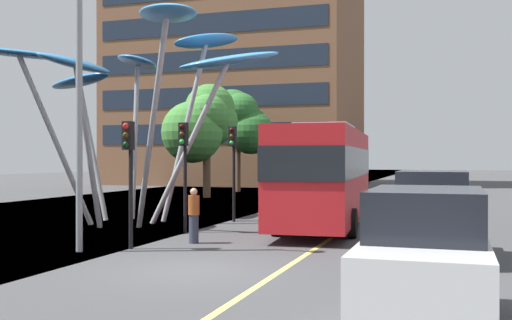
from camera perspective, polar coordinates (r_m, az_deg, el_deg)
ground at (r=14.73m, az=-8.17°, el=-10.08°), size 120.00×240.00×0.10m
red_bus at (r=23.04m, az=6.51°, el=-1.02°), size 3.37×11.38×3.82m
leaf_sculpture at (r=24.75m, az=-11.02°, el=8.55°), size 11.43×9.95×7.99m
traffic_light_kerb_near at (r=17.55m, az=-11.76°, el=0.31°), size 0.28×0.42×3.60m
traffic_light_kerb_far at (r=21.13m, az=-6.73°, el=0.64°), size 0.28×0.42×3.79m
traffic_light_island_mid at (r=24.56m, az=-2.15°, el=0.66°), size 0.28×0.42×3.83m
car_parked_near at (r=9.52m, az=15.59°, el=-9.37°), size 1.93×4.55×2.12m
car_parked_mid at (r=16.57m, az=16.16°, el=-5.14°), size 2.08×4.01×2.24m
street_lamp at (r=17.50m, az=-15.38°, el=8.66°), size 1.43×0.44×8.20m
tree_pavement_near at (r=40.09m, az=-4.94°, el=3.53°), size 4.51×5.11×7.48m
tree_pavement_far at (r=46.22m, az=-1.22°, el=3.71°), size 5.03×3.90×7.82m
pedestrian at (r=18.59m, az=-5.82°, el=-5.18°), size 0.34×0.34×1.67m
backdrop_building at (r=62.42m, az=-1.60°, el=9.81°), size 22.81×15.98×25.95m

